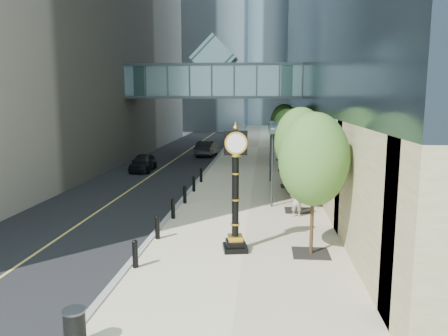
{
  "coord_description": "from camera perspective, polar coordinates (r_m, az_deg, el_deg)",
  "views": [
    {
      "loc": [
        1.77,
        -13.27,
        5.95
      ],
      "look_at": [
        0.02,
        5.44,
        2.95
      ],
      "focal_mm": 35.0,
      "sensor_mm": 36.0,
      "label": 1
    }
  ],
  "objects": [
    {
      "name": "street_trees",
      "position": [
        29.11,
        8.96,
        4.41
      ],
      "size": [
        2.66,
        28.63,
        5.46
      ],
      "color": "black",
      "rests_on": "sidewalk"
    },
    {
      "name": "car_far",
      "position": [
        45.66,
        -2.21,
        2.6
      ],
      "size": [
        2.11,
        4.88,
        1.56
      ],
      "primitive_type": "imported",
      "rotation": [
        0.0,
        0.0,
        3.04
      ],
      "color": "black",
      "rests_on": "road"
    },
    {
      "name": "ground",
      "position": [
        14.65,
        -2.12,
        -14.89
      ],
      "size": [
        320.0,
        320.0,
        0.0
      ],
      "primitive_type": "plane",
      "color": "gray",
      "rests_on": "ground"
    },
    {
      "name": "curb",
      "position": [
        53.81,
        0.22,
        2.77
      ],
      "size": [
        0.25,
        180.0,
        0.07
      ],
      "primitive_type": "cube",
      "color": "gray",
      "rests_on": "ground"
    },
    {
      "name": "distant_tower_c",
      "position": [
        136.11,
        2.09,
        20.32
      ],
      "size": [
        22.0,
        22.0,
        65.0
      ],
      "primitive_type": "cube",
      "color": "#91A5B7",
      "rests_on": "ground"
    },
    {
      "name": "trash_bin",
      "position": [
        11.63,
        -18.91,
        -19.33
      ],
      "size": [
        0.56,
        0.56,
        0.9
      ],
      "primitive_type": "cylinder",
      "rotation": [
        0.0,
        0.0,
        -0.09
      ],
      "color": "black",
      "rests_on": "sidewalk"
    },
    {
      "name": "pedestrian",
      "position": [
        22.28,
        9.42,
        -4.22
      ],
      "size": [
        0.61,
        0.41,
        1.63
      ],
      "primitive_type": "imported",
      "rotation": [
        0.0,
        0.0,
        3.18
      ],
      "color": "#A9A69B",
      "rests_on": "sidewalk"
    },
    {
      "name": "bollard_row",
      "position": [
        23.36,
        -5.86,
        -4.44
      ],
      "size": [
        0.2,
        16.2,
        0.9
      ],
      "color": "black",
      "rests_on": "sidewalk"
    },
    {
      "name": "car_near",
      "position": [
        36.59,
        -10.51,
        0.72
      ],
      "size": [
        1.82,
        4.21,
        1.42
      ],
      "primitive_type": "imported",
      "rotation": [
        0.0,
        0.0,
        0.04
      ],
      "color": "black",
      "rests_on": "road"
    },
    {
      "name": "skywalk",
      "position": [
        41.59,
        -1.28,
        11.5
      ],
      "size": [
        17.0,
        4.2,
        5.8
      ],
      "color": "slate",
      "rests_on": "ground"
    },
    {
      "name": "street_clock",
      "position": [
        16.81,
        1.49,
        -3.87
      ],
      "size": [
        1.07,
        1.07,
        4.9
      ],
      "rotation": [
        0.0,
        0.0,
        0.18
      ],
      "color": "black",
      "rests_on": "sidewalk"
    },
    {
      "name": "road",
      "position": [
        54.32,
        -3.99,
        2.78
      ],
      "size": [
        8.0,
        180.0,
        0.02
      ],
      "primitive_type": "cube",
      "color": "black",
      "rests_on": "ground"
    },
    {
      "name": "entrance_canopy",
      "position": [
        27.38,
        8.95,
        5.29
      ],
      "size": [
        3.0,
        8.0,
        4.38
      ],
      "color": "#383F44",
      "rests_on": "ground"
    },
    {
      "name": "sidewalk",
      "position": [
        53.61,
        4.49,
        2.71
      ],
      "size": [
        8.0,
        180.0,
        0.06
      ],
      "primitive_type": "cube",
      "color": "beige",
      "rests_on": "ground"
    }
  ]
}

